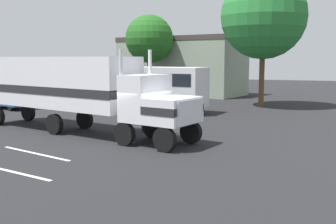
% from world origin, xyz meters
% --- Properties ---
extents(ground_plane, '(120.00, 120.00, 0.00)m').
position_xyz_m(ground_plane, '(0.00, 0.00, 0.00)').
color(ground_plane, '#232326').
extents(lane_stripe_near, '(4.25, 1.47, 0.01)m').
position_xyz_m(lane_stripe_near, '(-3.58, -3.50, 0.01)').
color(lane_stripe_near, silver).
rests_on(lane_stripe_near, ground_plane).
extents(lane_stripe_mid, '(4.31, 1.23, 0.01)m').
position_xyz_m(lane_stripe_mid, '(-2.78, -6.11, 0.01)').
color(lane_stripe_mid, silver).
rests_on(lane_stripe_mid, ground_plane).
extents(semi_truck, '(14.27, 6.46, 4.50)m').
position_xyz_m(semi_truck, '(-4.93, 1.61, 2.52)').
color(semi_truck, white).
rests_on(semi_truck, ground_plane).
extents(person_bystander, '(0.39, 0.48, 1.63)m').
position_xyz_m(person_bystander, '(-1.11, 2.96, 0.89)').
color(person_bystander, '#2D3347').
rests_on(person_bystander, ground_plane).
extents(parked_bus, '(11.28, 4.43, 3.40)m').
position_xyz_m(parked_bus, '(-4.93, 11.25, 2.07)').
color(parked_bus, silver).
rests_on(parked_bus, ground_plane).
extents(parked_car, '(4.75, 3.33, 1.57)m').
position_xyz_m(parked_car, '(-15.32, 9.11, 0.81)').
color(parked_car, '#234C8C').
rests_on(parked_car, ground_plane).
extents(tree_left, '(4.98, 4.98, 8.53)m').
position_xyz_m(tree_left, '(-8.04, 21.92, 6.02)').
color(tree_left, brown).
rests_on(tree_left, ground_plane).
extents(tree_center, '(6.99, 6.99, 10.96)m').
position_xyz_m(tree_center, '(3.99, 16.66, 7.45)').
color(tree_center, brown).
rests_on(tree_center, ground_plane).
extents(building_backdrop, '(15.32, 9.85, 6.42)m').
position_xyz_m(building_backdrop, '(-5.96, 26.39, 3.43)').
color(building_backdrop, gray).
rests_on(building_backdrop, ground_plane).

